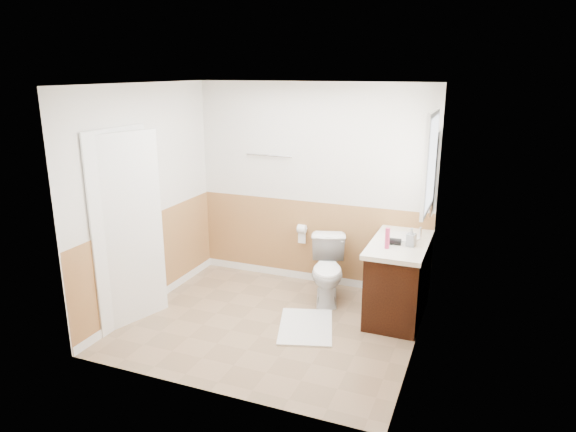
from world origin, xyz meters
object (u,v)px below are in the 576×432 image
at_px(bath_mat, 306,327).
at_px(lotion_bottle, 387,238).
at_px(soap_dispenser, 411,237).
at_px(toilet, 328,270).
at_px(vanity_cabinet, 398,281).

height_order(bath_mat, lotion_bottle, lotion_bottle).
height_order(bath_mat, soap_dispenser, soap_dispenser).
distance_m(toilet, soap_dispenser, 1.13).
distance_m(toilet, lotion_bottle, 1.01).
distance_m(lotion_bottle, soap_dispenser, 0.28).
bearing_deg(bath_mat, toilet, 90.00).
height_order(toilet, soap_dispenser, soap_dispenser).
xyz_separation_m(vanity_cabinet, soap_dispenser, (0.12, -0.10, 0.55)).
bearing_deg(vanity_cabinet, lotion_bottle, -110.67).
relative_size(bath_mat, lotion_bottle, 3.64).
bearing_deg(vanity_cabinet, toilet, 174.38).
relative_size(bath_mat, vanity_cabinet, 0.73).
bearing_deg(bath_mat, vanity_cabinet, 38.99).
bearing_deg(soap_dispenser, bath_mat, -148.81).
xyz_separation_m(toilet, vanity_cabinet, (0.84, -0.08, 0.03)).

